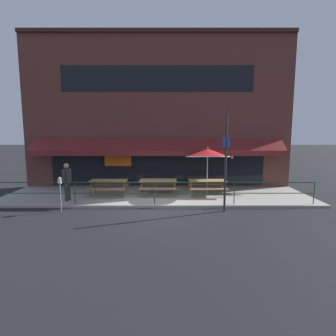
% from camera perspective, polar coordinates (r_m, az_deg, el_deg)
% --- Properties ---
extents(ground_plane, '(120.00, 120.00, 0.00)m').
position_cam_1_polar(ground_plane, '(11.23, -2.78, -8.70)').
color(ground_plane, black).
extents(patio_deck, '(15.00, 4.00, 0.10)m').
position_cam_1_polar(patio_deck, '(13.15, -2.33, -6.04)').
color(patio_deck, '#9E998E').
rests_on(patio_deck, ground).
extents(restaurant_building, '(15.00, 1.60, 8.67)m').
position_cam_1_polar(restaurant_building, '(15.04, -2.03, 11.98)').
color(restaurant_building, brown).
rests_on(restaurant_building, ground).
extents(patio_railing, '(13.84, 0.04, 0.97)m').
position_cam_1_polar(patio_railing, '(11.33, -2.73, -4.39)').
color(patio_railing, '#194723').
rests_on(patio_railing, patio_deck).
extents(picnic_table_left, '(1.80, 1.42, 0.76)m').
position_cam_1_polar(picnic_table_left, '(13.17, -12.55, -3.28)').
color(picnic_table_left, '#997047').
rests_on(picnic_table_left, patio_deck).
extents(picnic_table_centre, '(1.80, 1.42, 0.76)m').
position_cam_1_polar(picnic_table_centre, '(12.96, -1.93, -3.27)').
color(picnic_table_centre, '#997047').
rests_on(picnic_table_centre, patio_deck).
extents(picnic_table_right, '(1.80, 1.42, 0.76)m').
position_cam_1_polar(picnic_table_right, '(13.03, 8.78, -3.30)').
color(picnic_table_right, '#997047').
rests_on(picnic_table_right, patio_deck).
extents(patio_umbrella_right, '(2.14, 2.14, 2.40)m').
position_cam_1_polar(patio_umbrella_right, '(12.92, 8.85, 3.21)').
color(patio_umbrella_right, '#B7B2A8').
rests_on(patio_umbrella_right, patio_deck).
extents(pedestrian_walking, '(0.29, 0.61, 1.71)m').
position_cam_1_polar(pedestrian_walking, '(12.67, -20.91, -2.42)').
color(pedestrian_walking, '#333338').
rests_on(pedestrian_walking, patio_deck).
extents(parking_meter_near, '(0.15, 0.16, 1.42)m').
position_cam_1_polar(parking_meter_near, '(11.31, -22.26, -3.17)').
color(parking_meter_near, gray).
rests_on(parking_meter_near, ground).
extents(street_sign_pole, '(0.28, 0.09, 3.89)m').
position_cam_1_polar(street_sign_pole, '(10.63, 12.67, 1.20)').
color(street_sign_pole, '#2D2D33').
rests_on(street_sign_pole, ground).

